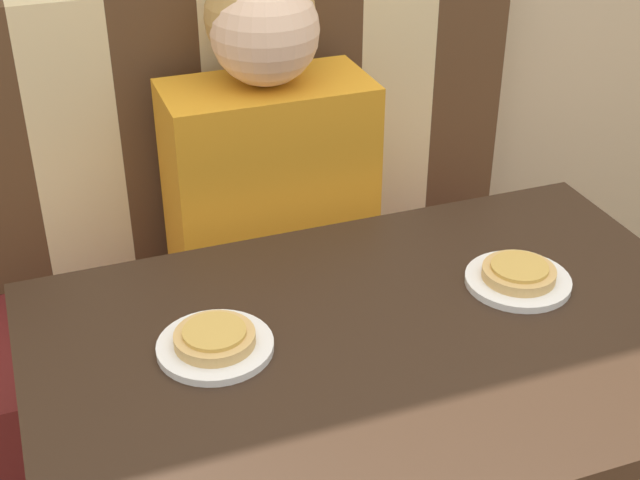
{
  "coord_description": "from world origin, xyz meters",
  "views": [
    {
      "loc": [
        -0.46,
        -0.96,
        1.51
      ],
      "look_at": [
        0.0,
        0.3,
        0.72
      ],
      "focal_mm": 50.0,
      "sensor_mm": 36.0,
      "label": 1
    }
  ],
  "objects_px": {
    "plate_left": "(215,346)",
    "person": "(268,141)",
    "pizza_right": "(519,272)",
    "pizza_left": "(215,337)",
    "plate_right": "(518,281)"
  },
  "relations": [
    {
      "from": "person",
      "to": "pizza_right",
      "type": "height_order",
      "value": "person"
    },
    {
      "from": "person",
      "to": "pizza_right",
      "type": "relative_size",
      "value": 5.84
    },
    {
      "from": "person",
      "to": "pizza_right",
      "type": "bearing_deg",
      "value": -65.33
    },
    {
      "from": "pizza_left",
      "to": "pizza_right",
      "type": "distance_m",
      "value": 0.5
    },
    {
      "from": "plate_left",
      "to": "person",
      "type": "bearing_deg",
      "value": 65.33
    },
    {
      "from": "plate_left",
      "to": "pizza_left",
      "type": "distance_m",
      "value": 0.02
    },
    {
      "from": "plate_left",
      "to": "pizza_left",
      "type": "xyz_separation_m",
      "value": [
        0.0,
        -0.0,
        0.02
      ]
    },
    {
      "from": "person",
      "to": "pizza_right",
      "type": "distance_m",
      "value": 0.6
    },
    {
      "from": "pizza_right",
      "to": "plate_right",
      "type": "bearing_deg",
      "value": 90.0
    },
    {
      "from": "person",
      "to": "pizza_right",
      "type": "xyz_separation_m",
      "value": [
        0.25,
        -0.55,
        -0.04
      ]
    },
    {
      "from": "person",
      "to": "plate_left",
      "type": "relative_size",
      "value": 4.05
    },
    {
      "from": "plate_right",
      "to": "pizza_right",
      "type": "relative_size",
      "value": 1.44
    },
    {
      "from": "person",
      "to": "plate_right",
      "type": "xyz_separation_m",
      "value": [
        0.25,
        -0.55,
        -0.05
      ]
    },
    {
      "from": "person",
      "to": "pizza_left",
      "type": "height_order",
      "value": "person"
    },
    {
      "from": "person",
      "to": "plate_right",
      "type": "height_order",
      "value": "person"
    }
  ]
}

